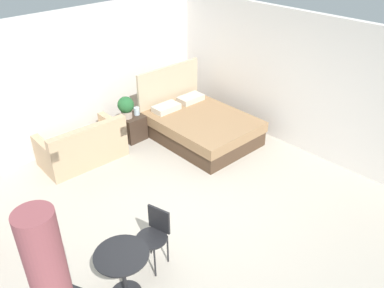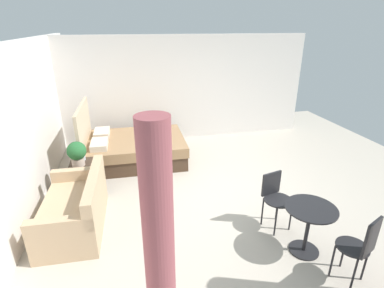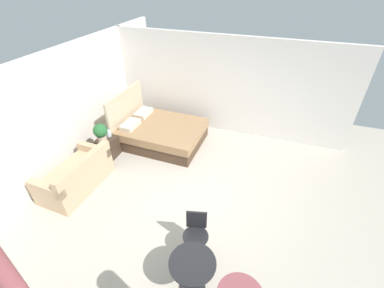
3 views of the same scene
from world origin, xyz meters
TOP-DOWN VIEW (x-y plane):
  - ground_plane at (0.00, 0.00)m, footprint 8.85×9.23m
  - wall_back at (0.00, 3.12)m, footprint 8.85×0.12m
  - wall_right at (2.92, 0.00)m, footprint 0.12×6.23m
  - bed at (1.72, 1.48)m, footprint 1.64×2.14m
  - couch at (-0.43, 2.39)m, footprint 1.53×0.89m
  - nightstand at (0.73, 2.41)m, footprint 0.44×0.41m
  - potted_plant at (0.63, 2.44)m, footprint 0.33×0.33m
  - vase at (0.85, 2.40)m, footprint 0.12×0.12m
  - balcony_table at (-1.65, -0.62)m, footprint 0.65×0.65m
  - cafe_chair_near_couch at (-1.03, -0.46)m, footprint 0.50×0.50m

SIDE VIEW (x-z plane):
  - ground_plane at x=0.00m, z-range -0.02..0.00m
  - nightstand at x=0.73m, z-range 0.00..0.51m
  - couch at x=-0.43m, z-range -0.12..0.70m
  - bed at x=1.72m, z-range -0.36..0.95m
  - balcony_table at x=-1.65m, z-range 0.14..0.82m
  - cafe_chair_near_couch at x=-1.03m, z-range 0.10..0.94m
  - vase at x=0.85m, z-range 0.51..0.67m
  - potted_plant at x=0.63m, z-range 0.54..0.98m
  - wall_back at x=0.00m, z-range 0.00..2.59m
  - wall_right at x=2.92m, z-range 0.00..2.59m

